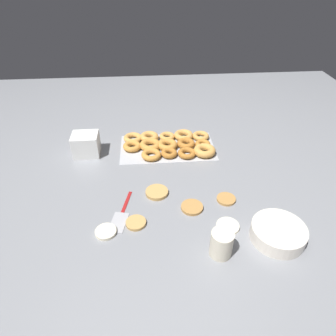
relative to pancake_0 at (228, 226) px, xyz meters
The scene contains 12 objects.
ground_plane 0.33m from the pancake_0, 47.25° to the right, with size 3.00×3.00×0.00m, color gray.
pancake_0 is the anchor object (origin of this frame).
pancake_1 0.17m from the pancake_0, 42.95° to the right, with size 0.09×0.09×0.01m, color #B27F42.
pancake_2 0.16m from the pancake_0, 101.31° to the right, with size 0.08×0.08×0.01m, color #B27F42.
pancake_3 0.36m from the pancake_0, ahead, with size 0.08×0.08×0.01m, color tan.
pancake_4 0.47m from the pancake_0, ahead, with size 0.08×0.08×0.01m, color beige.
pancake_5 0.35m from the pancake_0, 39.68° to the right, with size 0.10×0.10×0.02m, color tan.
donut_tray 0.62m from the pancake_0, 73.26° to the right, with size 0.51×0.29×0.04m.
batter_bowl 0.19m from the pancake_0, 158.34° to the left, with size 0.20×0.20×0.06m.
container_stack 0.84m from the pancake_0, 42.73° to the right, with size 0.13×0.12×0.12m.
paper_cup 0.14m from the pancake_0, 64.51° to the left, with size 0.08×0.08×0.10m.
spatula 0.43m from the pancake_0, 11.45° to the right, with size 0.09×0.24×0.01m.
Camera 1 is at (0.07, 1.02, 0.88)m, focal length 32.00 mm.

